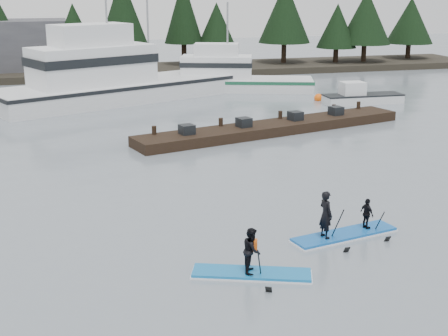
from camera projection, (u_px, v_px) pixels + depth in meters
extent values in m
plane|color=slate|center=(274.00, 255.00, 19.26)|extent=(160.00, 160.00, 0.00)
cube|color=#2D281E|center=(125.00, 71.00, 58.12)|extent=(70.00, 8.00, 0.60)
cube|color=silver|center=(122.00, 98.00, 45.24)|extent=(18.95, 12.16, 2.46)
cube|color=white|center=(92.00, 65.00, 43.19)|extent=(9.09, 6.74, 2.67)
cylinder|color=gray|center=(107.00, 26.00, 43.24)|extent=(0.14, 0.14, 7.87)
cube|color=silver|center=(235.00, 89.00, 49.51)|extent=(12.66, 7.05, 1.74)
cube|color=white|center=(217.00, 67.00, 49.10)|extent=(5.99, 4.07, 1.74)
cylinder|color=gray|center=(227.00, 41.00, 48.48)|extent=(0.14, 0.14, 5.83)
cube|color=silver|center=(363.00, 99.00, 43.88)|extent=(5.60, 1.80, 0.65)
cube|color=black|center=(274.00, 128.00, 35.21)|extent=(16.66, 6.57, 0.56)
sphere|color=#FC5C0C|center=(318.00, 100.00, 45.11)|extent=(0.63, 0.63, 0.63)
cube|color=#126AAD|center=(252.00, 273.00, 17.87)|extent=(3.47, 1.95, 0.13)
imported|color=black|center=(252.00, 250.00, 17.66)|extent=(0.70, 0.78, 1.33)
cube|color=#E35813|center=(252.00, 245.00, 17.62)|extent=(0.35, 0.29, 0.32)
cylinder|color=black|center=(260.00, 269.00, 17.56)|extent=(0.46, 0.81, 1.52)
cube|color=#1155A6|center=(344.00, 235.00, 20.64)|extent=(3.83, 1.64, 0.13)
imported|color=black|center=(326.00, 214.00, 20.05)|extent=(0.49, 0.64, 1.58)
cylinder|color=black|center=(335.00, 228.00, 20.10)|extent=(0.10, 0.95, 1.60)
imported|color=black|center=(367.00, 214.00, 20.87)|extent=(0.38, 0.66, 1.05)
cylinder|color=black|center=(376.00, 228.00, 20.92)|extent=(0.10, 0.84, 1.42)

